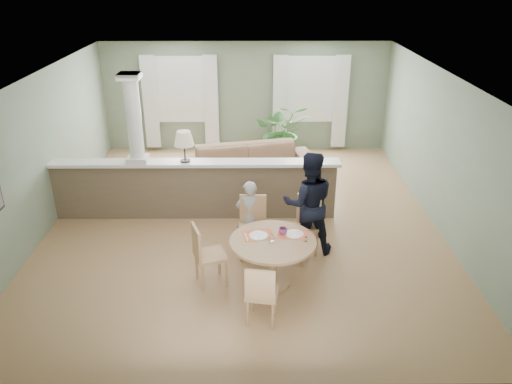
{
  "coord_description": "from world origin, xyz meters",
  "views": [
    {
      "loc": [
        0.17,
        -8.24,
        4.37
      ],
      "look_at": [
        0.22,
        -1.0,
        1.05
      ],
      "focal_mm": 35.0,
      "sensor_mm": 36.0,
      "label": 1
    }
  ],
  "objects_px": {
    "child_person": "(250,215)",
    "man_person": "(308,203)",
    "houseplant": "(282,132)",
    "dining_table": "(273,249)",
    "chair_near": "(261,292)",
    "sofa": "(249,167)",
    "chair_far_boy": "(253,223)",
    "chair_side": "(205,253)",
    "chair_far_man": "(304,225)"
  },
  "relations": [
    {
      "from": "sofa",
      "to": "houseplant",
      "type": "bearing_deg",
      "value": 50.31
    },
    {
      "from": "sofa",
      "to": "chair_near",
      "type": "height_order",
      "value": "chair_near"
    },
    {
      "from": "chair_far_boy",
      "to": "man_person",
      "type": "bearing_deg",
      "value": 7.19
    },
    {
      "from": "chair_far_boy",
      "to": "chair_side",
      "type": "height_order",
      "value": "chair_far_boy"
    },
    {
      "from": "chair_far_man",
      "to": "man_person",
      "type": "bearing_deg",
      "value": 102.46
    },
    {
      "from": "chair_near",
      "to": "man_person",
      "type": "distance_m",
      "value": 2.06
    },
    {
      "from": "chair_side",
      "to": "man_person",
      "type": "xyz_separation_m",
      "value": [
        1.59,
        0.95,
        0.33
      ]
    },
    {
      "from": "chair_far_boy",
      "to": "chair_far_man",
      "type": "relative_size",
      "value": 0.99
    },
    {
      "from": "child_person",
      "to": "man_person",
      "type": "bearing_deg",
      "value": 168.91
    },
    {
      "from": "man_person",
      "to": "chair_near",
      "type": "bearing_deg",
      "value": 65.1
    },
    {
      "from": "sofa",
      "to": "chair_side",
      "type": "bearing_deg",
      "value": -112.11
    },
    {
      "from": "chair_near",
      "to": "man_person",
      "type": "bearing_deg",
      "value": -103.25
    },
    {
      "from": "sofa",
      "to": "houseplant",
      "type": "xyz_separation_m",
      "value": [
        0.79,
        1.53,
        0.3
      ]
    },
    {
      "from": "dining_table",
      "to": "chair_far_man",
      "type": "bearing_deg",
      "value": 56.89
    },
    {
      "from": "houseplant",
      "to": "chair_near",
      "type": "height_order",
      "value": "houseplant"
    },
    {
      "from": "chair_far_man",
      "to": "chair_side",
      "type": "bearing_deg",
      "value": -114.89
    },
    {
      "from": "houseplant",
      "to": "chair_near",
      "type": "xyz_separation_m",
      "value": [
        -0.61,
        -6.12,
        -0.21
      ]
    },
    {
      "from": "chair_far_boy",
      "to": "chair_near",
      "type": "bearing_deg",
      "value": -84.96
    },
    {
      "from": "dining_table",
      "to": "chair_far_boy",
      "type": "xyz_separation_m",
      "value": [
        -0.29,
        0.88,
        -0.05
      ]
    },
    {
      "from": "chair_far_boy",
      "to": "chair_far_man",
      "type": "xyz_separation_m",
      "value": [
        0.82,
        -0.07,
        0.01
      ]
    },
    {
      "from": "sofa",
      "to": "chair_far_boy",
      "type": "bearing_deg",
      "value": -101.04
    },
    {
      "from": "dining_table",
      "to": "chair_near",
      "type": "bearing_deg",
      "value": -101.64
    },
    {
      "from": "sofa",
      "to": "dining_table",
      "type": "bearing_deg",
      "value": -96.85
    },
    {
      "from": "dining_table",
      "to": "chair_far_man",
      "type": "height_order",
      "value": "chair_far_man"
    },
    {
      "from": "chair_side",
      "to": "chair_near",
      "type": "bearing_deg",
      "value": -158.76
    },
    {
      "from": "chair_far_man",
      "to": "chair_side",
      "type": "height_order",
      "value": "chair_far_man"
    },
    {
      "from": "chair_near",
      "to": "chair_far_boy",
      "type": "bearing_deg",
      "value": -76.95
    },
    {
      "from": "houseplant",
      "to": "chair_far_boy",
      "type": "distance_m",
      "value": 4.4
    },
    {
      "from": "man_person",
      "to": "houseplant",
      "type": "bearing_deg",
      "value": -89.66
    },
    {
      "from": "chair_far_man",
      "to": "child_person",
      "type": "bearing_deg",
      "value": -157.71
    },
    {
      "from": "child_person",
      "to": "man_person",
      "type": "relative_size",
      "value": 0.7
    },
    {
      "from": "man_person",
      "to": "child_person",
      "type": "bearing_deg",
      "value": -6.91
    },
    {
      "from": "sofa",
      "to": "man_person",
      "type": "relative_size",
      "value": 1.64
    },
    {
      "from": "houseplant",
      "to": "dining_table",
      "type": "xyz_separation_m",
      "value": [
        -0.42,
        -5.22,
        -0.11
      ]
    },
    {
      "from": "chair_near",
      "to": "child_person",
      "type": "bearing_deg",
      "value": -75.7
    },
    {
      "from": "chair_far_boy",
      "to": "man_person",
      "type": "relative_size",
      "value": 0.58
    },
    {
      "from": "chair_far_boy",
      "to": "houseplant",
      "type": "bearing_deg",
      "value": 82.23
    },
    {
      "from": "houseplant",
      "to": "man_person",
      "type": "height_order",
      "value": "man_person"
    },
    {
      "from": "chair_far_man",
      "to": "man_person",
      "type": "height_order",
      "value": "man_person"
    },
    {
      "from": "chair_far_man",
      "to": "chair_side",
      "type": "relative_size",
      "value": 1.05
    },
    {
      "from": "houseplant",
      "to": "dining_table",
      "type": "height_order",
      "value": "houseplant"
    },
    {
      "from": "chair_side",
      "to": "man_person",
      "type": "relative_size",
      "value": 0.56
    },
    {
      "from": "chair_side",
      "to": "chair_far_boy",
      "type": "bearing_deg",
      "value": -58.8
    },
    {
      "from": "houseplant",
      "to": "chair_side",
      "type": "relative_size",
      "value": 1.47
    },
    {
      "from": "child_person",
      "to": "houseplant",
      "type": "bearing_deg",
      "value": -106.67
    },
    {
      "from": "houseplant",
      "to": "man_person",
      "type": "distance_m",
      "value": 4.26
    },
    {
      "from": "chair_far_boy",
      "to": "man_person",
      "type": "height_order",
      "value": "man_person"
    },
    {
      "from": "chair_far_man",
      "to": "man_person",
      "type": "distance_m",
      "value": 0.35
    },
    {
      "from": "dining_table",
      "to": "chair_far_man",
      "type": "distance_m",
      "value": 0.97
    },
    {
      "from": "houseplant",
      "to": "chair_near",
      "type": "distance_m",
      "value": 6.16
    }
  ]
}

